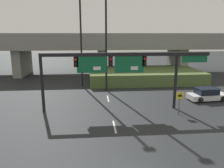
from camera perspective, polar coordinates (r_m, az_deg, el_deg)
The scene contains 8 objects.
lane_markings at distance 24.76m, azimuth -1.06°, elevation -3.82°, with size 0.14×33.30×0.01m.
signal_gantry at distance 20.19m, azimuth 2.24°, elevation 5.29°, with size 15.74×0.44×5.48m.
speed_limit_sign at distance 20.60m, azimuth 17.23°, elevation -3.91°, with size 0.60×0.11×2.10m.
highway_light_pole_near at distance 29.89m, azimuth -8.26°, elevation 16.67°, with size 0.70×0.36×17.53m.
highway_light_pole_far at distance 27.34m, azimuth -1.57°, elevation 16.16°, with size 0.70×0.36×16.59m.
overpass_bridge at distance 39.81m, azimuth -2.67°, elevation 9.89°, with size 49.69×8.76×7.26m.
grass_embankment at distance 34.44m, azimuth 8.43°, elevation 2.29°, with size 16.80×9.22×1.71m.
parked_sedan_near_right at distance 26.17m, azimuth 23.58°, elevation -2.55°, with size 4.34×2.09×1.39m.
Camera 1 is at (-1.57, -9.23, 7.15)m, focal length 35.00 mm.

